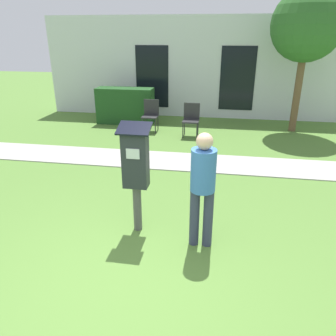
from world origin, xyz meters
TOP-DOWN VIEW (x-y plane):
  - ground_plane at (0.00, 0.00)m, footprint 40.00×40.00m
  - sidewalk at (0.00, 3.89)m, footprint 12.00×1.10m
  - building_facade at (0.00, 8.27)m, footprint 10.00×0.26m
  - parking_meter at (-0.13, 1.11)m, footprint 0.44×0.31m
  - person_standing at (0.81, 0.88)m, footprint 0.32×0.32m
  - outdoor_chair_left at (-1.05, 6.25)m, footprint 0.44×0.44m
  - outdoor_chair_middle at (0.16, 5.94)m, footprint 0.44×0.44m
  - hedge_row at (-2.03, 6.98)m, footprint 1.76×0.60m
  - tree at (3.05, 6.93)m, footprint 1.90×1.90m

SIDE VIEW (x-z plane):
  - ground_plane at x=0.00m, z-range 0.00..0.00m
  - sidewalk at x=0.00m, z-range 0.00..0.02m
  - outdoor_chair_left at x=-1.05m, z-range 0.08..0.98m
  - outdoor_chair_middle at x=0.16m, z-range 0.08..0.98m
  - hedge_row at x=-2.03m, z-range 0.00..1.10m
  - person_standing at x=0.81m, z-range 0.14..1.72m
  - parking_meter at x=-0.13m, z-range 0.22..1.81m
  - building_facade at x=0.00m, z-range 0.00..3.20m
  - tree at x=3.05m, z-range 0.94..4.75m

